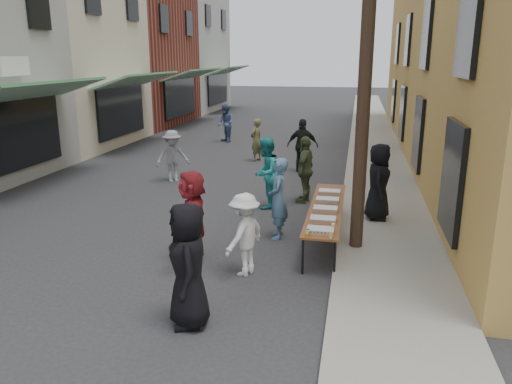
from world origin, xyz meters
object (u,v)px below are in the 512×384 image
at_px(guest_front_a, 188,265).
at_px(server, 378,182).
at_px(catering_tray_sausage, 320,230).
at_px(serving_table, 326,208).
at_px(guest_front_c, 266,173).
at_px(utility_pole_mid, 364,41).
at_px(utility_pole_near, 368,21).
at_px(utility_pole_far, 363,46).

xyz_separation_m(guest_front_a, server, (2.87, 5.41, 0.07)).
bearing_deg(catering_tray_sausage, serving_table, 90.00).
relative_size(catering_tray_sausage, guest_front_c, 0.27).
bearing_deg(guest_front_a, server, 130.07).
height_order(utility_pole_mid, serving_table, utility_pole_mid).
relative_size(utility_pole_near, guest_front_a, 4.76).
distance_m(utility_pole_near, guest_front_c, 5.01).
height_order(utility_pole_near, server, utility_pole_near).
xyz_separation_m(serving_table, guest_front_c, (-1.71, 2.11, 0.22)).
bearing_deg(utility_pole_mid, utility_pole_far, 90.00).
height_order(utility_pole_far, guest_front_a, utility_pole_far).
xyz_separation_m(utility_pole_mid, utility_pole_far, (0.00, 12.00, 0.00)).
bearing_deg(utility_pole_near, guest_front_a, -124.56).
bearing_deg(catering_tray_sausage, server, 69.91).
relative_size(serving_table, catering_tray_sausage, 8.00).
relative_size(utility_pole_far, catering_tray_sausage, 18.00).
bearing_deg(guest_front_c, server, 86.66).
bearing_deg(utility_pole_far, utility_pole_mid, -90.00).
relative_size(utility_pole_mid, guest_front_c, 4.81).
relative_size(serving_table, guest_front_a, 2.12).
xyz_separation_m(utility_pole_near, utility_pole_far, (0.00, 24.00, 0.00)).
distance_m(catering_tray_sausage, server, 3.29).
bearing_deg(utility_pole_near, server, 76.34).
bearing_deg(utility_pole_mid, server, -87.35).
distance_m(utility_pole_far, serving_table, 23.82).
relative_size(utility_pole_far, guest_front_a, 4.76).
relative_size(utility_pole_mid, catering_tray_sausage, 18.00).
xyz_separation_m(utility_pole_far, guest_front_a, (-2.40, -27.49, -3.56)).
bearing_deg(utility_pole_near, serving_table, 143.47).
bearing_deg(serving_table, catering_tray_sausage, -90.00).
xyz_separation_m(utility_pole_mid, guest_front_a, (-2.40, -15.49, -3.56)).
bearing_deg(server, guest_front_a, 155.85).
bearing_deg(guest_front_a, serving_table, 134.35).
relative_size(guest_front_c, server, 1.03).
relative_size(utility_pole_near, utility_pole_mid, 1.00).
bearing_deg(server, utility_pole_mid, 6.45).
distance_m(utility_pole_mid, server, 10.68).
bearing_deg(utility_pole_mid, utility_pole_near, -90.00).
distance_m(utility_pole_near, serving_table, 3.88).
xyz_separation_m(serving_table, server, (1.13, 1.43, 0.30)).
bearing_deg(utility_pole_near, guest_front_c, 132.36).
distance_m(utility_pole_near, utility_pole_mid, 12.00).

